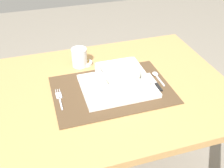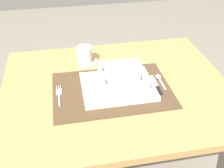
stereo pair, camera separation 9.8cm
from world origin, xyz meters
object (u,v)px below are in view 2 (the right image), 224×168
object	(u,v)px
butter_knife	(157,86)
bread_knife	(151,84)
porridge_bowl	(122,77)
dining_table	(117,105)
drinking_glass	(85,56)
fork	(59,94)
spoon	(159,78)
condiment_saucer	(91,61)

from	to	relation	value
butter_knife	bread_knife	size ratio (longest dim) A/B	1.06
porridge_bowl	butter_knife	xyz separation A→B (m)	(0.14, -0.04, -0.03)
dining_table	drinking_glass	bearing A→B (deg)	118.11
fork	spoon	distance (m)	0.42
spoon	drinking_glass	distance (m)	0.35
porridge_bowl	spoon	xyz separation A→B (m)	(0.16, 0.01, -0.03)
spoon	bread_knife	distance (m)	0.06
fork	bread_knife	distance (m)	0.38
dining_table	porridge_bowl	world-z (taller)	porridge_bowl
dining_table	porridge_bowl	size ratio (longest dim) A/B	5.31
porridge_bowl	butter_knife	size ratio (longest dim) A/B	1.30
fork	drinking_glass	bearing A→B (deg)	58.48
porridge_bowl	drinking_glass	bearing A→B (deg)	123.04
butter_knife	drinking_glass	distance (m)	0.36
drinking_glass	condiment_saucer	xyz separation A→B (m)	(0.03, 0.00, -0.03)
butter_knife	condiment_saucer	size ratio (longest dim) A/B	2.28
bread_knife	drinking_glass	world-z (taller)	drinking_glass
porridge_bowl	bread_knife	bearing A→B (deg)	-8.74
dining_table	spoon	size ratio (longest dim) A/B	8.84
dining_table	fork	world-z (taller)	fork
drinking_glass	fork	bearing A→B (deg)	-120.28
porridge_bowl	condiment_saucer	xyz separation A→B (m)	(-0.10, 0.20, -0.03)
butter_knife	bread_knife	distance (m)	0.03
porridge_bowl	condiment_saucer	world-z (taller)	porridge_bowl
porridge_bowl	drinking_glass	distance (m)	0.24
bread_knife	condiment_saucer	size ratio (longest dim) A/B	2.15
fork	bread_knife	world-z (taller)	bread_knife
dining_table	bread_knife	xyz separation A→B (m)	(0.14, -0.02, 0.11)
condiment_saucer	dining_table	bearing A→B (deg)	-68.53
fork	drinking_glass	xyz separation A→B (m)	(0.13, 0.22, 0.03)
porridge_bowl	fork	xyz separation A→B (m)	(-0.26, -0.02, -0.03)
dining_table	butter_knife	xyz separation A→B (m)	(0.16, -0.03, 0.11)
spoon	butter_knife	distance (m)	0.05
spoon	bread_knife	world-z (taller)	spoon
dining_table	condiment_saucer	distance (m)	0.25
butter_knife	bread_knife	bearing A→B (deg)	137.85
porridge_bowl	drinking_glass	xyz separation A→B (m)	(-0.13, 0.20, -0.00)
spoon	bread_knife	xyz separation A→B (m)	(-0.05, -0.03, -0.00)
porridge_bowl	dining_table	bearing A→B (deg)	-171.94
spoon	drinking_glass	xyz separation A→B (m)	(-0.30, 0.19, 0.03)
porridge_bowl	bread_knife	xyz separation A→B (m)	(0.12, -0.02, -0.03)
bread_knife	fork	bearing A→B (deg)	176.37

